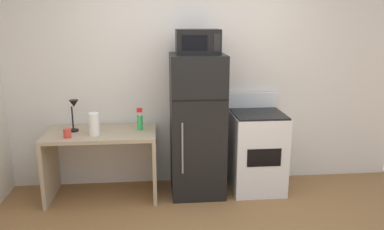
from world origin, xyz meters
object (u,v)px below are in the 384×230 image
coffee_mug (67,133)px  refrigerator (197,125)px  microwave (198,42)px  desk (102,151)px  paper_towel_roll (94,124)px  desk_lamp (74,110)px  oven_range (257,151)px  spray_bottle (140,121)px

coffee_mug → refrigerator: size_ratio=0.06×
coffee_mug → microwave: size_ratio=0.21×
desk → coffee_mug: size_ratio=12.56×
desk → coffee_mug: (-0.32, -0.17, 0.27)m
paper_towel_roll → refrigerator: (1.11, 0.13, -0.08)m
coffee_mug → microwave: bearing=6.9°
desk_lamp → oven_range: desk_lamp is taller
desk → refrigerator: (1.06, 0.02, 0.27)m
spray_bottle → microwave: bearing=-4.6°
desk → microwave: bearing=-0.3°
desk → spray_bottle: size_ratio=4.79×
desk → refrigerator: size_ratio=0.75×
desk_lamp → refrigerator: bearing=-1.3°
paper_towel_roll → oven_range: oven_range is taller
refrigerator → oven_range: bearing=0.5°
spray_bottle → coffee_mug: size_ratio=2.62×
desk_lamp → paper_towel_roll: size_ratio=1.47×
spray_bottle → coffee_mug: 0.78m
desk → paper_towel_roll: size_ratio=4.97×
desk_lamp → microwave: microwave is taller
oven_range → spray_bottle: bearing=179.0°
desk_lamp → paper_towel_roll: 0.31m
paper_towel_roll → refrigerator: 1.12m
paper_towel_roll → coffee_mug: 0.29m
microwave → oven_range: (0.70, 0.03, -1.25)m
coffee_mug → microwave: 1.66m
spray_bottle → oven_range: bearing=-1.0°
microwave → paper_towel_roll: bearing=-174.6°
spray_bottle → refrigerator: size_ratio=0.16×
desk → desk_lamp: 0.55m
coffee_mug → microwave: (1.38, 0.17, 0.92)m
desk_lamp → spray_bottle: bearing=-0.0°
desk_lamp → oven_range: size_ratio=0.32×
spray_bottle → coffee_mug: spray_bottle is taller
paper_towel_roll → oven_range: bearing=4.2°
desk_lamp → spray_bottle: 0.72m
paper_towel_roll → refrigerator: size_ratio=0.15×
desk → microwave: 1.59m
desk_lamp → coffee_mug: size_ratio=3.72×
desk_lamp → refrigerator: (1.34, -0.03, -0.20)m
desk_lamp → desk: bearing=-9.4°
spray_bottle → oven_range: size_ratio=0.23×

